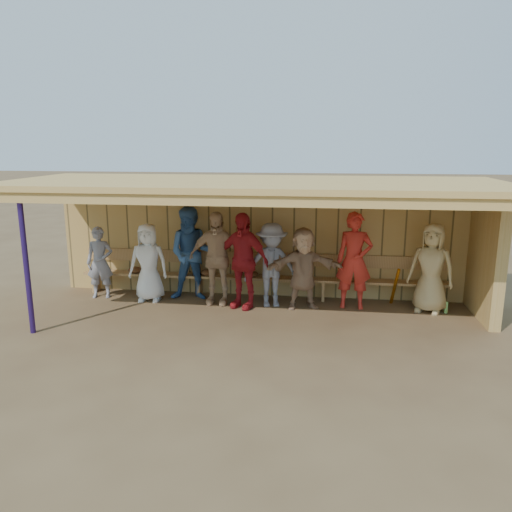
{
  "coord_description": "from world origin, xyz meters",
  "views": [
    {
      "loc": [
        1.2,
        -8.82,
        3.16
      ],
      "look_at": [
        0.0,
        0.35,
        1.05
      ],
      "focal_mm": 35.0,
      "sensor_mm": 36.0,
      "label": 1
    }
  ],
  "objects": [
    {
      "name": "ground",
      "position": [
        0.0,
        0.0,
        0.0
      ],
      "size": [
        90.0,
        90.0,
        0.0
      ],
      "primitive_type": "plane",
      "color": "brown",
      "rests_on": "ground"
    },
    {
      "name": "player_a",
      "position": [
        -3.29,
        0.66,
        0.74
      ],
      "size": [
        0.59,
        0.44,
        1.48
      ],
      "primitive_type": "imported",
      "rotation": [
        0.0,
        0.0,
        0.17
      ],
      "color": "gray",
      "rests_on": "ground"
    },
    {
      "name": "player_b",
      "position": [
        -2.23,
        0.6,
        0.79
      ],
      "size": [
        0.81,
        0.56,
        1.59
      ],
      "primitive_type": "imported",
      "rotation": [
        0.0,
        0.0,
        0.07
      ],
      "color": "white",
      "rests_on": "ground"
    },
    {
      "name": "player_c",
      "position": [
        -1.37,
        0.79,
        0.96
      ],
      "size": [
        1.01,
        0.83,
        1.92
      ],
      "primitive_type": "imported",
      "rotation": [
        0.0,
        0.0,
        0.11
      ],
      "color": "#345B90",
      "rests_on": "ground"
    },
    {
      "name": "player_d",
      "position": [
        -0.27,
        0.41,
        0.94
      ],
      "size": [
        1.19,
        0.82,
        1.87
      ],
      "primitive_type": "imported",
      "rotation": [
        0.0,
        0.0,
        -0.36
      ],
      "color": "#AC1B20",
      "rests_on": "ground"
    },
    {
      "name": "player_e",
      "position": [
        0.28,
        0.56,
        0.83
      ],
      "size": [
        1.19,
        0.86,
        1.66
      ],
      "primitive_type": "imported",
      "rotation": [
        0.0,
        0.0,
        0.25
      ],
      "color": "gray",
      "rests_on": "ground"
    },
    {
      "name": "player_f",
      "position": [
        0.9,
        0.51,
        0.8
      ],
      "size": [
        1.55,
        0.83,
        1.59
      ],
      "primitive_type": "imported",
      "rotation": [
        0.0,
        0.0,
        0.26
      ],
      "color": "tan",
      "rests_on": "ground"
    },
    {
      "name": "player_g",
      "position": [
        1.87,
        0.68,
        0.94
      ],
      "size": [
        0.7,
        0.47,
        1.88
      ],
      "primitive_type": "imported",
      "rotation": [
        0.0,
        0.0,
        -0.03
      ],
      "color": "red",
      "rests_on": "ground"
    },
    {
      "name": "player_h",
      "position": [
        3.29,
        0.61,
        0.86
      ],
      "size": [
        0.98,
        0.83,
        1.71
      ],
      "primitive_type": "imported",
      "rotation": [
        0.0,
        0.0,
        -0.41
      ],
      "color": "tan",
      "rests_on": "ground"
    },
    {
      "name": "player_extra",
      "position": [
        -0.82,
        0.58,
        0.93
      ],
      "size": [
        1.11,
        0.52,
        1.86
      ],
      "primitive_type": "imported",
      "rotation": [
        0.0,
        0.0,
        -0.06
      ],
      "color": "tan",
      "rests_on": "ground"
    },
    {
      "name": "dugout_structure",
      "position": [
        0.39,
        0.69,
        1.69
      ],
      "size": [
        8.8,
        3.2,
        2.5
      ],
      "color": "tan",
      "rests_on": "ground"
    },
    {
      "name": "bench",
      "position": [
        0.0,
        1.12,
        0.53
      ],
      "size": [
        7.6,
        0.34,
        0.93
      ],
      "color": "#B4864D",
      "rests_on": "ground"
    },
    {
      "name": "dugout_equipment",
      "position": [
        -0.54,
        0.99,
        0.49
      ],
      "size": [
        6.47,
        0.62,
        0.8
      ],
      "color": "orange",
      "rests_on": "ground"
    }
  ]
}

